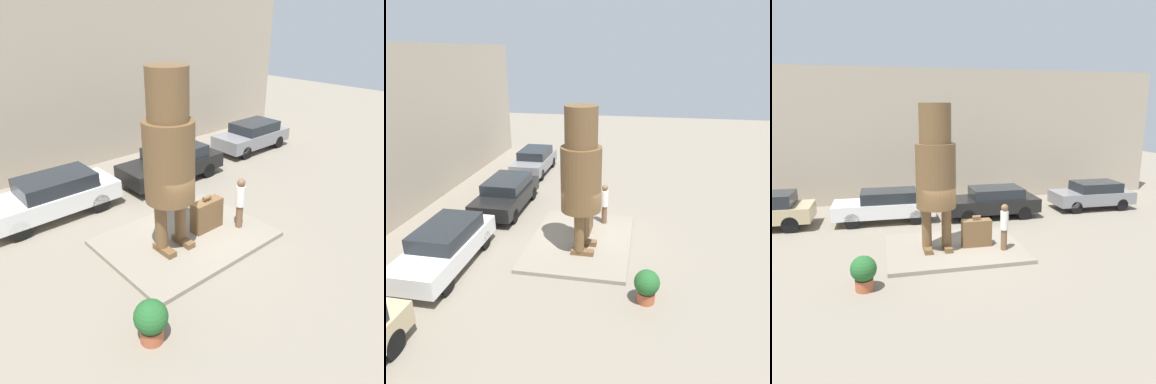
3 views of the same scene
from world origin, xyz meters
TOP-DOWN VIEW (x-y plane):
  - ground_plane at (0.00, 0.00)m, footprint 60.00×60.00m
  - pedestal at (0.00, 0.00)m, footprint 5.08×3.85m
  - building_backdrop at (0.00, 8.23)m, footprint 28.00×0.60m
  - statue_figure at (-0.69, -0.13)m, footprint 1.43×1.43m
  - giant_suitcase at (0.83, -0.09)m, footprint 1.11×0.42m
  - tourist at (1.72, -0.71)m, footprint 0.30×0.30m
  - parked_car_white at (-2.44, 4.31)m, footprint 4.65×1.77m
  - parked_car_black at (2.73, 4.04)m, footprint 4.50×1.88m
  - parked_car_grey at (8.40, 4.37)m, footprint 4.24×1.78m
  - planter_pot at (-3.22, -2.57)m, footprint 0.77×0.77m

SIDE VIEW (x-z plane):
  - ground_plane at x=0.00m, z-range 0.00..0.00m
  - pedestal at x=0.00m, z-range 0.00..0.14m
  - planter_pot at x=-3.22m, z-range 0.06..1.12m
  - giant_suitcase at x=0.83m, z-range 0.06..1.25m
  - parked_car_grey at x=8.40m, z-range 0.05..1.50m
  - parked_car_black at x=2.73m, z-range 0.05..1.52m
  - parked_car_white at x=-2.44m, z-range 0.06..1.57m
  - tourist at x=1.72m, z-range 0.22..1.96m
  - statue_figure at x=-0.69m, z-range 0.59..5.88m
  - building_backdrop at x=0.00m, z-range 0.00..7.41m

